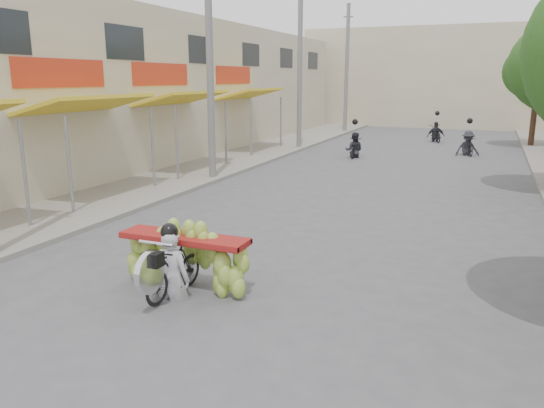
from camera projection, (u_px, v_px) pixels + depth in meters
The scene contains 12 objects.
ground at pixel (121, 407), 5.72m from camera, with size 120.00×120.00×0.00m, color #56565B.
sidewalk_left at pixel (214, 163), 21.79m from camera, with size 4.00×60.00×0.12m, color gray.
shophouse_row_left at pixel (94, 90), 22.04m from camera, with size 9.77×40.00×6.00m.
far_building at pixel (445, 78), 39.11m from camera, with size 20.00×6.00×7.00m, color beige.
utility_pole_mid at pixel (210, 61), 17.58m from camera, with size 0.60×0.24×8.00m.
utility_pole_far at pixel (300, 66), 25.68m from camera, with size 0.60×0.24×8.00m.
utility_pole_back at pixel (347, 69), 33.78m from camera, with size 0.60×0.24×8.00m.
street_tree_far at pixel (539, 71), 26.25m from camera, with size 3.40×3.40×5.25m.
banana_motorbike at pixel (178, 252), 8.62m from camera, with size 2.22×1.74×2.08m.
bg_motorbike_a at pixel (354, 140), 23.56m from camera, with size 0.84×1.52×1.95m.
bg_motorbike_b at pixel (468, 136), 24.10m from camera, with size 1.18×1.53×1.95m.
bg_motorbike_c at pixel (436, 128), 29.35m from camera, with size 1.12×1.72×1.95m.
Camera 1 is at (3.43, -4.06, 3.45)m, focal length 35.00 mm.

